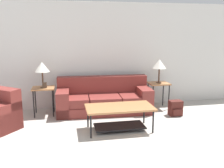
# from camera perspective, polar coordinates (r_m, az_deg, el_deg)

# --- Properties ---
(wall_back) EXTENTS (9.18, 0.06, 2.60)m
(wall_back) POSITION_cam_1_polar(r_m,az_deg,el_deg) (6.34, -1.25, 6.56)
(wall_back) COLOR silver
(wall_back) RESTS_ON ground_plane
(couch) EXTENTS (2.22, 0.97, 0.82)m
(couch) POSITION_cam_1_polar(r_m,az_deg,el_deg) (5.98, -1.88, -3.54)
(couch) COLOR maroon
(couch) RESTS_ON ground_plane
(coffee_table) EXTENTS (1.29, 0.66, 0.48)m
(coffee_table) POSITION_cam_1_polar(r_m,az_deg,el_deg) (4.83, 1.73, -6.56)
(coffee_table) COLOR #A87042
(coffee_table) RESTS_ON ground_plane
(side_table_left) EXTENTS (0.49, 0.45, 0.64)m
(side_table_left) POSITION_cam_1_polar(r_m,az_deg,el_deg) (5.88, -15.42, -1.53)
(side_table_left) COLOR #A87042
(side_table_left) RESTS_ON ground_plane
(side_table_right) EXTENTS (0.49, 0.45, 0.64)m
(side_table_right) POSITION_cam_1_polar(r_m,az_deg,el_deg) (6.30, 10.59, -0.44)
(side_table_right) COLOR #A87042
(side_table_right) RESTS_ON ground_plane
(table_lamp_left) EXTENTS (0.32, 0.32, 0.58)m
(table_lamp_left) POSITION_cam_1_polar(r_m,az_deg,el_deg) (5.79, -15.70, 3.67)
(table_lamp_left) COLOR #472D1E
(table_lamp_left) RESTS_ON side_table_left
(table_lamp_right) EXTENTS (0.32, 0.32, 0.58)m
(table_lamp_right) POSITION_cam_1_polar(r_m,az_deg,el_deg) (6.21, 10.78, 4.43)
(table_lamp_right) COLOR #472D1E
(table_lamp_right) RESTS_ON side_table_right
(backpack) EXTENTS (0.29, 0.28, 0.35)m
(backpack) POSITION_cam_1_polar(r_m,az_deg,el_deg) (5.90, 14.32, -5.39)
(backpack) COLOR #4C1E19
(backpack) RESTS_ON ground_plane
(picture_frame) EXTENTS (0.10, 0.04, 0.13)m
(picture_frame) POSITION_cam_1_polar(r_m,az_deg,el_deg) (5.78, -15.17, -0.26)
(picture_frame) COLOR #4C3828
(picture_frame) RESTS_ON side_table_left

